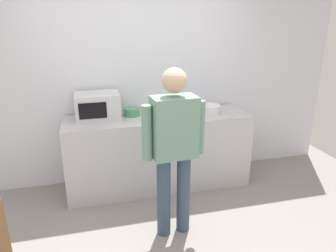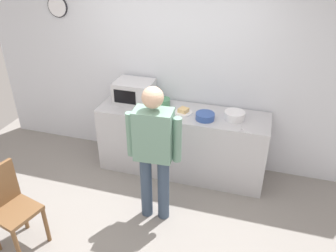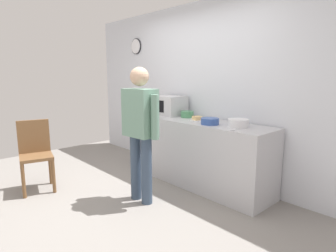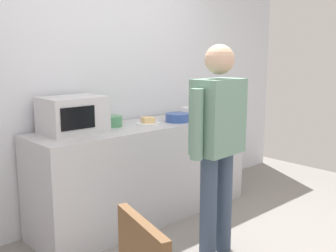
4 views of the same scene
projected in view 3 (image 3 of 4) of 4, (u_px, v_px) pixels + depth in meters
name	position (u px, v px, depth m)	size (l,w,h in m)	color
ground_plane	(116.00, 203.00, 3.46)	(6.00, 6.00, 0.00)	gray
back_wall	(203.00, 91.00, 4.30)	(5.40, 0.13, 2.60)	silver
kitchen_counter	(197.00, 152.00, 4.03)	(2.21, 0.62, 0.91)	#B7B7BC
microwave	(169.00, 105.00, 4.48)	(0.50, 0.39, 0.30)	silver
sandwich_plate	(197.00, 119.00, 3.91)	(0.23, 0.23, 0.07)	white
salad_bowl	(187.00, 114.00, 4.22)	(0.19, 0.19, 0.10)	#4C8E60
cereal_bowl	(238.00, 123.00, 3.46)	(0.25, 0.25, 0.10)	white
mixing_bowl	(210.00, 121.00, 3.63)	(0.23, 0.23, 0.08)	#33519E
fork_utensil	(235.00, 130.00, 3.26)	(0.17, 0.02, 0.01)	silver
spoon_utensil	(237.00, 131.00, 3.16)	(0.17, 0.02, 0.01)	silver
person_standing	(140.00, 125.00, 3.35)	(0.59, 0.27, 1.63)	#36475E
wooden_chair	(35.00, 152.00, 3.80)	(0.48, 0.48, 0.94)	brown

